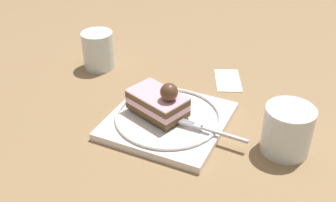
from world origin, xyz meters
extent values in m
plane|color=#92734E|center=(0.00, 0.00, 0.00)|extent=(2.40, 2.40, 0.00)
cube|color=white|center=(0.02, 0.02, 0.01)|extent=(0.21, 0.21, 0.01)
torus|color=white|center=(0.02, 0.02, 0.02)|extent=(0.20, 0.20, 0.01)
cube|color=brown|center=(0.00, 0.02, 0.03)|extent=(0.12, 0.09, 0.01)
cube|color=#F0B1C1|center=(0.00, 0.02, 0.04)|extent=(0.12, 0.09, 0.01)
cube|color=brown|center=(0.00, 0.02, 0.05)|extent=(0.12, 0.09, 0.01)
cube|color=#EEB5C6|center=(0.00, 0.02, 0.06)|extent=(0.12, 0.09, 0.00)
sphere|color=brown|center=(0.03, 0.02, 0.07)|extent=(0.03, 0.03, 0.03)
cube|color=silver|center=(0.13, 0.01, 0.02)|extent=(0.09, 0.01, 0.00)
cube|color=silver|center=(0.09, 0.01, 0.02)|extent=(0.02, 0.01, 0.00)
cube|color=silver|center=(0.06, 0.02, 0.02)|extent=(0.03, 0.00, 0.00)
cube|color=silver|center=(0.06, 0.01, 0.02)|extent=(0.03, 0.00, 0.00)
cube|color=silver|center=(0.06, 0.01, 0.02)|extent=(0.03, 0.00, 0.00)
cube|color=silver|center=(0.06, 0.01, 0.02)|extent=(0.03, 0.00, 0.00)
cylinder|color=silver|center=(-0.22, 0.15, 0.04)|extent=(0.07, 0.07, 0.08)
cylinder|color=orange|center=(-0.22, 0.15, 0.02)|extent=(0.06, 0.06, 0.04)
cylinder|color=silver|center=(0.23, 0.04, 0.04)|extent=(0.08, 0.08, 0.08)
cylinder|color=#B7232D|center=(0.23, 0.04, 0.04)|extent=(0.07, 0.07, 0.06)
cube|color=white|center=(0.07, 0.22, 0.00)|extent=(0.09, 0.11, 0.00)
camera|label=1|loc=(0.30, -0.53, 0.45)|focal=44.15mm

